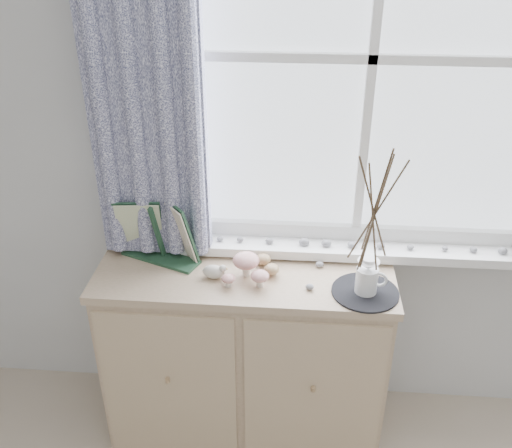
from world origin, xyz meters
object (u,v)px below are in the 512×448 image
at_px(sideboard, 245,353).
at_px(botanical_book, 157,234).
at_px(toadstool_cluster, 247,267).
at_px(twig_pitcher, 375,208).

relative_size(sideboard, botanical_book, 3.07).
relative_size(sideboard, toadstool_cluster, 6.53).
xyz_separation_m(botanical_book, twig_pitcher, (0.83, -0.14, 0.23)).
bearing_deg(sideboard, twig_pitcher, -12.00).
height_order(sideboard, twig_pitcher, twig_pitcher).
distance_m(botanical_book, twig_pitcher, 0.87).
bearing_deg(sideboard, botanical_book, 173.29).
bearing_deg(toadstool_cluster, sideboard, 109.58).
xyz_separation_m(sideboard, twig_pitcher, (0.47, -0.10, 0.79)).
bearing_deg(botanical_book, sideboard, 15.12).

